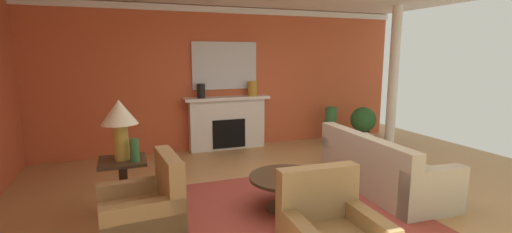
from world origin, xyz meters
The scene contains 19 objects.
ground_plane centered at (0.00, 0.00, 0.00)m, with size 9.83×9.83×0.00m, color tan.
wall_fireplace centered at (0.00, 3.13, 1.48)m, with size 8.16×0.12×2.96m, color #C65633.
crown_moulding centered at (0.00, 3.05, 2.88)m, with size 8.16×0.08×0.12m, color white.
area_rug centered at (-0.15, -0.27, 0.01)m, with size 3.05×2.63×0.01m, color #993D33.
fireplace centered at (-0.03, 2.92, 0.53)m, with size 1.80×0.35×1.11m.
mantel_mirror centered at (-0.03, 3.04, 1.75)m, with size 1.38×0.04×0.98m, color silver.
sofa centered at (1.43, -0.14, 0.30)m, with size 0.98×2.13×0.85m.
armchair_near_window centered at (-1.93, -0.50, 0.31)m, with size 0.86×0.86×0.95m.
coffee_table centered at (-0.15, -0.27, 0.34)m, with size 1.00×1.00×0.45m.
side_table centered at (-2.12, 0.36, 0.40)m, with size 0.56×0.56×0.70m.
table_lamp centered at (-2.12, 0.36, 1.22)m, with size 0.44×0.44×0.75m.
vase_mantel_left centered at (-0.58, 2.87, 1.26)m, with size 0.16×0.16×0.29m, color black.
vase_mantel_right centered at (0.52, 2.87, 1.27)m, with size 0.20×0.20×0.31m, color #B7892D.
vase_tall_corner centered at (2.32, 2.62, 0.41)m, with size 0.26×0.26×0.81m, color #33703D.
vase_on_side_table centered at (-1.97, 0.24, 0.84)m, with size 0.10×0.10×0.28m, color #33703D.
book_red_cover centered at (-0.07, -0.15, 0.47)m, with size 0.25×0.17×0.04m, color navy.
book_art_folio centered at (-0.15, -0.37, 0.51)m, with size 0.23×0.15×0.05m, color tan.
potted_plant centered at (2.92, 2.24, 0.49)m, with size 0.56×0.56×0.83m.
column_white centered at (3.23, 1.73, 1.48)m, with size 0.20×0.20×2.96m, color white.
Camera 1 is at (-2.07, -4.20, 1.99)m, focal length 25.00 mm.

